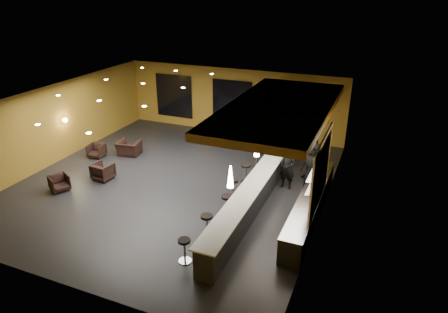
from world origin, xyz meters
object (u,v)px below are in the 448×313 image
at_px(staff_b, 313,160).
at_px(armchair_a, 59,183).
at_px(column, 285,127).
at_px(staff_c, 313,165).
at_px(pendant_0, 230,177).
at_px(armchair_b, 103,171).
at_px(bar_stool_1, 207,223).
at_px(bar_counter, 251,200).
at_px(bar_stool_4, 246,171).
at_px(bar_stool_5, 257,159).
at_px(prep_counter, 310,206).
at_px(bar_stool_2, 227,203).
at_px(pendant_1, 257,147).
at_px(pendant_2, 276,125).
at_px(staff_a, 287,168).
at_px(armchair_d, 129,148).
at_px(bar_stool_3, 233,186).
at_px(bar_stool_0, 185,247).

height_order(staff_b, armchair_a, staff_b).
height_order(column, staff_c, column).
distance_m(column, pendant_0, 6.63).
relative_size(armchair_b, bar_stool_1, 0.97).
relative_size(bar_counter, pendant_0, 11.43).
relative_size(column, bar_stool_4, 4.26).
relative_size(column, bar_stool_5, 4.10).
xyz_separation_m(prep_counter, bar_stool_1, (-2.81, -2.47, 0.09)).
bearing_deg(staff_b, bar_stool_2, -106.74).
relative_size(bar_counter, pendant_1, 11.43).
relative_size(pendant_2, staff_c, 0.37).
relative_size(prep_counter, column, 1.71).
bearing_deg(staff_a, pendant_2, 144.39).
bearing_deg(staff_c, staff_a, -134.02).
bearing_deg(staff_b, pendant_1, -105.78).
distance_m(pendant_0, staff_c, 5.29).
distance_m(armchair_d, bar_stool_3, 6.46).
bearing_deg(pendant_0, bar_counter, 90.00).
xyz_separation_m(staff_a, bar_stool_3, (-1.66, -1.66, -0.34)).
height_order(prep_counter, pendant_1, pendant_1).
bearing_deg(staff_b, bar_stool_3, -120.23).
bearing_deg(staff_b, bar_stool_1, -101.42).
distance_m(staff_b, bar_stool_5, 2.43).
bearing_deg(pendant_0, staff_b, 74.15).
xyz_separation_m(armchair_d, bar_stool_5, (6.19, 0.62, 0.21)).
bearing_deg(bar_stool_1, bar_stool_3, 92.84).
bearing_deg(bar_stool_5, staff_a, -32.82).
distance_m(bar_counter, armchair_d, 7.58).
height_order(armchair_b, bar_stool_0, bar_stool_0).
relative_size(armchair_b, bar_stool_3, 0.96).
height_order(armchair_a, bar_stool_1, bar_stool_1).
bearing_deg(bar_stool_5, staff_b, 0.24).
bearing_deg(bar_stool_1, bar_stool_2, 83.97).
bearing_deg(bar_stool_5, pendant_2, -22.04).
bearing_deg(pendant_1, staff_a, 68.65).
bearing_deg(bar_stool_2, armchair_d, 152.51).
height_order(staff_c, armchair_b, staff_c).
distance_m(pendant_0, bar_stool_4, 4.58).
relative_size(staff_b, bar_stool_2, 2.21).
relative_size(pendant_1, bar_stool_2, 0.84).
bearing_deg(bar_stool_5, armchair_d, -174.28).
distance_m(staff_a, bar_stool_1, 4.58).
xyz_separation_m(column, pendant_2, (0.00, -1.60, 0.60)).
height_order(pendant_0, pendant_2, same).
relative_size(pendant_0, armchair_a, 1.00).
bearing_deg(armchair_b, pendant_1, -172.12).
relative_size(prep_counter, staff_c, 3.20).
xyz_separation_m(staff_c, bar_stool_5, (-2.47, 0.51, -0.39)).
xyz_separation_m(bar_stool_0, bar_stool_5, (0.02, 6.71, 0.05)).
bearing_deg(pendant_0, bar_stool_3, 109.49).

